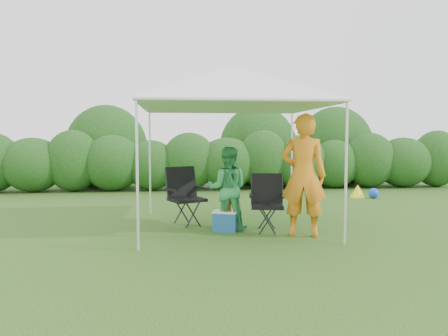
{
  "coord_description": "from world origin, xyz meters",
  "views": [
    {
      "loc": [
        -0.97,
        -7.1,
        1.59
      ],
      "look_at": [
        -0.14,
        0.4,
        1.05
      ],
      "focal_mm": 35.0,
      "sensor_mm": 36.0,
      "label": 1
    }
  ],
  "objects": [
    {
      "name": "ground",
      "position": [
        0.0,
        0.0,
        0.0
      ],
      "size": [
        70.0,
        70.0,
        0.0
      ],
      "primitive_type": "plane",
      "color": "#365E1D"
    },
    {
      "name": "hedge",
      "position": [
        0.1,
        6.0,
        0.83
      ],
      "size": [
        16.21,
        1.53,
        1.8
      ],
      "color": "#225219",
      "rests_on": "ground"
    },
    {
      "name": "canopy",
      "position": [
        0.0,
        0.5,
        2.46
      ],
      "size": [
        3.1,
        3.1,
        2.83
      ],
      "color": "silver",
      "rests_on": "ground"
    },
    {
      "name": "chair_right",
      "position": [
        0.57,
        0.12,
        0.54
      ],
      "size": [
        0.67,
        0.62,
        0.96
      ],
      "rotation": [
        0.0,
        0.0,
        -0.18
      ],
      "color": "black",
      "rests_on": "ground"
    },
    {
      "name": "chair_left",
      "position": [
        -0.81,
        0.8,
        0.59
      ],
      "size": [
        0.79,
        0.77,
        1.04
      ],
      "rotation": [
        0.0,
        0.0,
        0.42
      ],
      "color": "black",
      "rests_on": "ground"
    },
    {
      "name": "man",
      "position": [
        1.05,
        -0.38,
        0.98
      ],
      "size": [
        0.83,
        0.68,
        1.96
      ],
      "primitive_type": "imported",
      "rotation": [
        0.0,
        0.0,
        2.81
      ],
      "color": "orange",
      "rests_on": "ground"
    },
    {
      "name": "woman",
      "position": [
        -0.1,
        0.23,
        0.71
      ],
      "size": [
        0.77,
        0.64,
        1.42
      ],
      "primitive_type": "imported",
      "rotation": [
        0.0,
        0.0,
        2.98
      ],
      "color": "#30934D",
      "rests_on": "ground"
    },
    {
      "name": "cooler",
      "position": [
        -0.14,
        0.13,
        0.17
      ],
      "size": [
        0.48,
        0.41,
        0.34
      ],
      "rotation": [
        0.0,
        0.0,
        -0.33
      ],
      "color": "#1E558B",
      "rests_on": "ground"
    },
    {
      "name": "bottle",
      "position": [
        -0.08,
        0.09,
        0.45
      ],
      "size": [
        0.06,
        0.06,
        0.21
      ],
      "primitive_type": "cylinder",
      "color": "#592D0C",
      "rests_on": "cooler"
    },
    {
      "name": "lawn_toy",
      "position": [
        3.88,
        3.8,
        0.16
      ],
      "size": [
        0.67,
        0.56,
        0.33
      ],
      "color": "#FFFC1A",
      "rests_on": "ground"
    }
  ]
}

